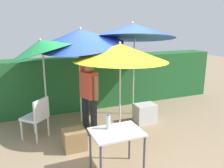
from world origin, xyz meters
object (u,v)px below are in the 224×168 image
at_px(umbrella_yellow, 120,52).
at_px(chair_plastic, 37,116).
at_px(umbrella_orange, 41,47).
at_px(folding_table, 117,136).
at_px(umbrella_navy, 80,37).
at_px(crate_cardboard, 75,140).
at_px(bottle_water, 108,122).
at_px(person_vendor, 89,93).
at_px(cooler_box, 145,113).
at_px(umbrella_rainbow, 133,31).

bearing_deg(umbrella_yellow, chair_plastic, 170.81).
bearing_deg(umbrella_orange, folding_table, -69.88).
relative_size(umbrella_navy, crate_cardboard, 5.84).
xyz_separation_m(chair_plastic, bottle_water, (0.99, -1.53, 0.32)).
relative_size(umbrella_orange, person_vendor, 1.24).
bearing_deg(cooler_box, bottle_water, -136.85).
height_order(umbrella_orange, chair_plastic, umbrella_orange).
relative_size(umbrella_orange, crate_cardboard, 5.55).
bearing_deg(umbrella_yellow, umbrella_rainbow, 48.52).
bearing_deg(cooler_box, umbrella_navy, 156.90).
relative_size(crate_cardboard, folding_table, 0.52).
xyz_separation_m(umbrella_rainbow, crate_cardboard, (-1.86, -1.24, -1.98)).
bearing_deg(umbrella_yellow, folding_table, -115.79).
height_order(chair_plastic, cooler_box, chair_plastic).
bearing_deg(umbrella_yellow, cooler_box, 12.57).
relative_size(umbrella_yellow, bottle_water, 8.50).
height_order(crate_cardboard, bottle_water, bottle_water).
bearing_deg(umbrella_rainbow, umbrella_navy, -177.96).
relative_size(cooler_box, bottle_water, 2.09).
xyz_separation_m(umbrella_orange, umbrella_yellow, (1.50, -0.87, -0.09)).
relative_size(umbrella_yellow, folding_table, 2.55).
distance_m(cooler_box, crate_cardboard, 1.98).
bearing_deg(umbrella_rainbow, umbrella_orange, 178.72).
bearing_deg(bottle_water, chair_plastic, 122.78).
bearing_deg(person_vendor, chair_plastic, 171.71).
distance_m(umbrella_rainbow, cooler_box, 2.05).
xyz_separation_m(umbrella_navy, person_vendor, (0.00, -0.64, -1.13)).
bearing_deg(person_vendor, cooler_box, 1.74).
distance_m(person_vendor, folding_table, 1.54).
height_order(umbrella_orange, umbrella_navy, umbrella_navy).
relative_size(umbrella_orange, folding_table, 2.90).
bearing_deg(crate_cardboard, bottle_water, -65.55).
bearing_deg(umbrella_yellow, bottle_water, -121.33).
height_order(umbrella_rainbow, umbrella_yellow, umbrella_rainbow).
height_order(umbrella_orange, cooler_box, umbrella_orange).
bearing_deg(umbrella_rainbow, cooler_box, -87.69).
distance_m(person_vendor, crate_cardboard, 1.03).
bearing_deg(folding_table, chair_plastic, 122.81).
relative_size(umbrella_orange, cooler_box, 4.62).
distance_m(umbrella_navy, crate_cardboard, 2.26).
bearing_deg(umbrella_yellow, person_vendor, 169.34).
bearing_deg(umbrella_rainbow, person_vendor, -153.36).
distance_m(umbrella_rainbow, crate_cardboard, 2.99).
relative_size(chair_plastic, cooler_box, 1.77).
height_order(umbrella_yellow, folding_table, umbrella_yellow).
xyz_separation_m(umbrella_rainbow, umbrella_navy, (-1.39, -0.05, -0.12)).
distance_m(umbrella_rainbow, umbrella_yellow, 1.16).
xyz_separation_m(umbrella_navy, crate_cardboard, (-0.47, -1.19, -1.86)).
distance_m(chair_plastic, cooler_box, 2.51).
bearing_deg(umbrella_navy, chair_plastic, -155.80).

